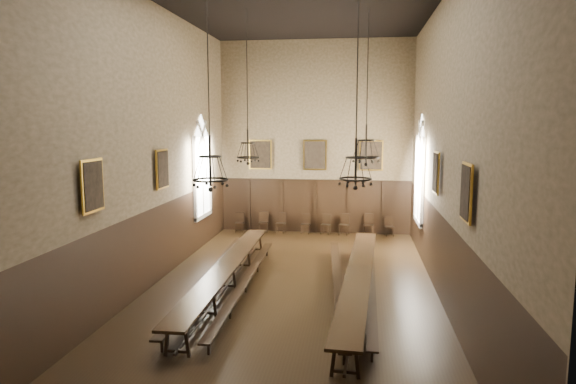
% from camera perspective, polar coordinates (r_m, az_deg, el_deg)
% --- Properties ---
extents(floor, '(9.00, 18.00, 0.02)m').
position_cam_1_polar(floor, '(16.10, 0.23, -11.22)').
color(floor, black).
rests_on(floor, ground).
extents(wall_back, '(9.00, 0.02, 9.00)m').
position_cam_1_polar(wall_back, '(24.19, 3.05, 6.04)').
color(wall_back, '#8A7155').
rests_on(wall_back, ground).
extents(wall_front, '(9.00, 0.02, 9.00)m').
position_cam_1_polar(wall_front, '(6.44, -10.34, 1.12)').
color(wall_front, '#8A7155').
rests_on(wall_front, ground).
extents(wall_left, '(0.02, 18.00, 9.00)m').
position_cam_1_polar(wall_left, '(16.45, -15.60, 4.94)').
color(wall_left, '#8A7155').
rests_on(wall_left, ground).
extents(wall_right, '(0.02, 18.00, 9.00)m').
position_cam_1_polar(wall_right, '(15.32, 17.27, 4.69)').
color(wall_right, '#8A7155').
rests_on(wall_right, ground).
extents(wainscot_panelling, '(9.00, 18.00, 2.50)m').
position_cam_1_polar(wainscot_panelling, '(15.73, 0.23, -6.88)').
color(wainscot_panelling, black).
rests_on(wainscot_panelling, floor).
extents(table_left, '(0.87, 10.45, 0.81)m').
position_cam_1_polar(table_left, '(16.44, -6.79, -9.35)').
color(table_left, black).
rests_on(table_left, floor).
extents(table_right, '(1.35, 10.79, 0.84)m').
position_cam_1_polar(table_right, '(15.63, 7.84, -10.23)').
color(table_right, black).
rests_on(table_right, floor).
extents(bench_left_outer, '(0.76, 10.05, 0.45)m').
position_cam_1_polar(bench_left_outer, '(16.70, -8.63, -9.53)').
color(bench_left_outer, black).
rests_on(bench_left_outer, floor).
extents(bench_left_inner, '(0.51, 9.46, 0.43)m').
position_cam_1_polar(bench_left_inner, '(16.17, -4.73, -10.11)').
color(bench_left_inner, black).
rests_on(bench_left_inner, floor).
extents(bench_right_inner, '(0.98, 9.95, 0.45)m').
position_cam_1_polar(bench_right_inner, '(15.96, 5.56, -10.31)').
color(bench_right_inner, black).
rests_on(bench_right_inner, floor).
extents(bench_right_outer, '(0.43, 9.09, 0.41)m').
position_cam_1_polar(bench_right_outer, '(15.81, 9.20, -10.66)').
color(bench_right_outer, black).
rests_on(bench_right_outer, floor).
extents(chair_0, '(0.43, 0.43, 0.92)m').
position_cam_1_polar(chair_0, '(24.75, -5.40, -3.81)').
color(chair_0, black).
rests_on(chair_0, floor).
extents(chair_1, '(0.48, 0.48, 0.98)m').
position_cam_1_polar(chair_1, '(24.59, -2.73, -3.81)').
color(chair_1, black).
rests_on(chair_1, floor).
extents(chair_2, '(0.48, 0.48, 0.96)m').
position_cam_1_polar(chair_2, '(24.45, -0.81, -3.89)').
color(chair_2, black).
rests_on(chair_2, floor).
extents(chair_3, '(0.43, 0.43, 0.92)m').
position_cam_1_polar(chair_3, '(24.31, 1.96, -3.99)').
color(chair_3, black).
rests_on(chair_3, floor).
extents(chair_4, '(0.49, 0.49, 0.93)m').
position_cam_1_polar(chair_4, '(24.25, 4.21, -4.02)').
color(chair_4, black).
rests_on(chair_4, floor).
extents(chair_5, '(0.53, 0.53, 0.99)m').
position_cam_1_polar(chair_5, '(24.15, 6.24, -4.05)').
color(chair_5, black).
rests_on(chair_5, floor).
extents(chair_6, '(0.48, 0.48, 1.01)m').
position_cam_1_polar(chair_6, '(24.20, 8.91, -4.06)').
color(chair_6, black).
rests_on(chair_6, floor).
extents(chair_7, '(0.47, 0.47, 0.90)m').
position_cam_1_polar(chair_7, '(24.24, 11.18, -4.17)').
color(chair_7, black).
rests_on(chair_7, floor).
extents(chandelier_back_left, '(0.78, 0.78, 5.13)m').
position_cam_1_polar(chandelier_back_left, '(17.88, -4.49, 5.06)').
color(chandelier_back_left, black).
rests_on(chandelier_back_left, ceiling).
extents(chandelier_back_right, '(0.91, 0.91, 5.13)m').
position_cam_1_polar(chandelier_back_right, '(17.84, 8.67, 4.85)').
color(chandelier_back_right, black).
rests_on(chandelier_back_right, ceiling).
extents(chandelier_front_left, '(0.92, 0.92, 5.40)m').
position_cam_1_polar(chandelier_front_left, '(13.22, -8.65, 2.78)').
color(chandelier_front_left, black).
rests_on(chandelier_front_left, ceiling).
extents(chandelier_front_right, '(0.81, 0.81, 5.31)m').
position_cam_1_polar(chandelier_front_right, '(12.73, 7.53, 3.12)').
color(chandelier_front_right, black).
rests_on(chandelier_front_right, ceiling).
extents(portrait_back_0, '(1.10, 0.12, 1.40)m').
position_cam_1_polar(portrait_back_0, '(24.45, -3.09, 4.18)').
color(portrait_back_0, '#B2862A').
rests_on(portrait_back_0, wall_back).
extents(portrait_back_1, '(1.10, 0.12, 1.40)m').
position_cam_1_polar(portrait_back_1, '(24.10, 3.01, 4.12)').
color(portrait_back_1, '#B2862A').
rests_on(portrait_back_1, wall_back).
extents(portrait_back_2, '(1.10, 0.12, 1.40)m').
position_cam_1_polar(portrait_back_2, '(24.03, 9.22, 4.02)').
color(portrait_back_2, '#B2862A').
rests_on(portrait_back_2, wall_back).
extents(portrait_left_0, '(0.12, 1.00, 1.30)m').
position_cam_1_polar(portrait_left_0, '(17.37, -13.80, 2.50)').
color(portrait_left_0, '#B2862A').
rests_on(portrait_left_0, wall_left).
extents(portrait_left_1, '(0.12, 1.00, 1.30)m').
position_cam_1_polar(portrait_left_1, '(13.32, -20.90, 0.66)').
color(portrait_left_1, '#B2862A').
rests_on(portrait_left_1, wall_left).
extents(portrait_right_0, '(0.12, 1.00, 1.30)m').
position_cam_1_polar(portrait_right_0, '(16.34, 16.14, 2.09)').
color(portrait_right_0, '#B2862A').
rests_on(portrait_right_0, wall_right).
extents(portrait_right_1, '(0.12, 1.00, 1.30)m').
position_cam_1_polar(portrait_right_1, '(11.93, 19.23, -0.04)').
color(portrait_right_1, '#B2862A').
rests_on(portrait_right_1, wall_right).
extents(window_right, '(0.20, 2.20, 4.60)m').
position_cam_1_polar(window_right, '(20.81, 14.47, 2.48)').
color(window_right, white).
rests_on(window_right, wall_right).
extents(window_left, '(0.20, 2.20, 4.60)m').
position_cam_1_polar(window_left, '(21.65, -9.54, 2.82)').
color(window_left, white).
rests_on(window_left, wall_left).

